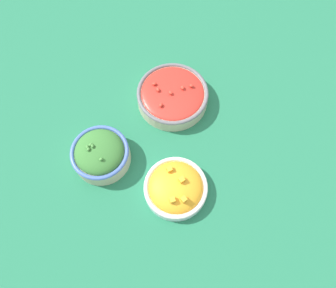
% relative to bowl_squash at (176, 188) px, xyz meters
% --- Properties ---
extents(ground_plane, '(3.00, 3.00, 0.00)m').
position_rel_bowl_squash_xyz_m(ground_plane, '(-0.08, -0.10, -0.02)').
color(ground_plane, '#23704C').
extents(bowl_squash, '(0.18, 0.18, 0.07)m').
position_rel_bowl_squash_xyz_m(bowl_squash, '(0.00, 0.00, 0.00)').
color(bowl_squash, silver).
rests_on(bowl_squash, ground_plane).
extents(bowl_cherry_tomatoes, '(0.22, 0.22, 0.07)m').
position_rel_bowl_squash_xyz_m(bowl_cherry_tomatoes, '(-0.22, -0.20, 0.01)').
color(bowl_cherry_tomatoes, beige).
rests_on(bowl_cherry_tomatoes, ground_plane).
extents(bowl_broccoli, '(0.17, 0.17, 0.09)m').
position_rel_bowl_squash_xyz_m(bowl_broccoli, '(0.07, -0.22, 0.02)').
color(bowl_broccoli, beige).
rests_on(bowl_broccoli, ground_plane).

